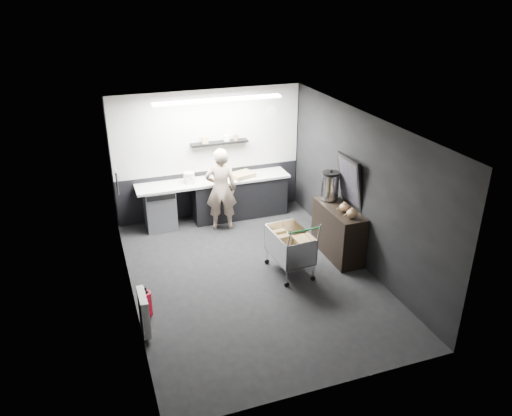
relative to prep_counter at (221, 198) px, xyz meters
name	(u,v)px	position (x,y,z in m)	size (l,w,h in m)	color
floor	(252,276)	(-0.14, -2.42, -0.46)	(5.50, 5.50, 0.00)	black
ceiling	(251,124)	(-0.14, -2.42, 2.24)	(5.50, 5.50, 0.00)	white
wall_back	(209,154)	(-0.14, 0.33, 0.89)	(5.50, 5.50, 0.00)	black
wall_front	(329,299)	(-0.14, -5.17, 0.89)	(5.50, 5.50, 0.00)	black
wall_left	(125,224)	(-2.14, -2.42, 0.89)	(5.50, 5.50, 0.00)	black
wall_right	(360,190)	(1.86, -2.42, 0.89)	(5.50, 5.50, 0.00)	black
kitchen_wall_panel	(208,131)	(-0.14, 0.31, 1.39)	(3.95, 0.02, 1.70)	silver
dado_panel	(211,192)	(-0.14, 0.31, 0.04)	(3.95, 0.02, 1.00)	black
floating_shelf	(219,143)	(0.06, 0.20, 1.16)	(1.20, 0.22, 0.04)	black
wall_clock	(272,111)	(1.26, 0.30, 1.69)	(0.20, 0.20, 0.03)	white
poster	(117,181)	(-2.12, -1.12, 1.09)	(0.02, 0.30, 0.40)	silver
poster_red_band	(117,177)	(-2.11, -1.12, 1.16)	(0.01, 0.22, 0.10)	red
radiator	(144,312)	(-2.08, -3.32, -0.11)	(0.10, 0.50, 0.60)	white
ceiling_strip	(218,100)	(-0.14, -0.57, 2.21)	(2.40, 0.20, 0.04)	white
prep_counter	(221,198)	(0.00, 0.00, 0.00)	(3.20, 0.61, 0.90)	black
person	(221,189)	(-0.11, -0.45, 0.40)	(0.63, 0.41, 1.72)	beige
shopping_cart	(290,246)	(0.53, -2.49, 0.05)	(0.63, 0.99, 1.07)	silver
sideboard	(338,225)	(1.62, -2.18, 0.14)	(0.54, 1.26, 1.88)	black
fire_extinguisher	(147,303)	(-1.99, -2.94, -0.22)	(0.15, 0.15, 0.50)	red
cardboard_box	(243,175)	(0.48, -0.05, 0.49)	(0.46, 0.35, 0.09)	#A18A56
pink_tub	(189,178)	(-0.65, 0.00, 0.55)	(0.22, 0.22, 0.22)	silver
white_container	(190,180)	(-0.65, -0.05, 0.51)	(0.16, 0.12, 0.14)	white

